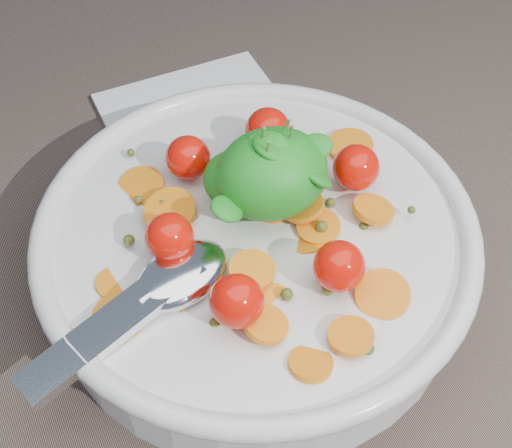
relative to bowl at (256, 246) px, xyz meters
name	(u,v)px	position (x,y,z in m)	size (l,w,h in m)	color
ground	(268,291)	(0.00, -0.01, -0.04)	(6.00, 6.00, 0.00)	#6F5A4F
bowl	(256,246)	(0.00, 0.00, 0.00)	(0.32, 0.30, 0.13)	silver
napkin	(199,118)	(0.03, 0.17, -0.03)	(0.15, 0.13, 0.01)	white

